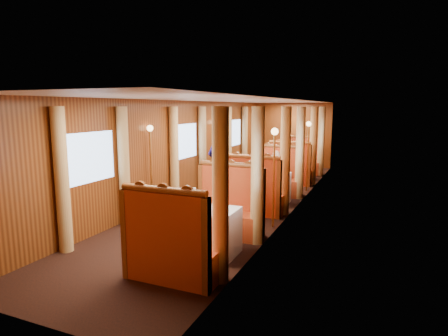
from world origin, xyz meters
The scene contains 49 objects.
floor centered at (0.00, 0.00, 0.00)m, with size 3.00×12.00×0.01m, color black, non-canonical shape.
ceiling centered at (0.00, 0.00, 2.50)m, with size 3.00×12.00×0.01m, color silver, non-canonical shape.
wall_far centered at (0.00, 6.00, 1.25)m, with size 3.00×2.50×0.01m, color brown, non-canonical shape.
wall_near centered at (0.00, -6.00, 1.25)m, with size 3.00×2.50×0.01m, color brown, non-canonical shape.
wall_left centered at (-1.50, 0.00, 1.25)m, with size 12.00×2.50×0.01m, color brown, non-canonical shape.
wall_right centered at (1.50, 0.00, 1.25)m, with size 12.00×2.50×0.01m, color brown, non-canonical shape.
doorway_far centered at (0.00, 5.97, 1.00)m, with size 0.80×0.04×2.00m, color brown.
table_near centered at (0.75, -3.50, 0.38)m, with size 1.05×0.72×0.75m, color white.
banquette_near_fwd centered at (0.75, -4.51, 0.42)m, with size 1.30×0.55×1.34m.
banquette_near_aft centered at (0.75, -2.49, 0.42)m, with size 1.30×0.55×1.34m.
table_mid centered at (0.75, 0.00, 0.38)m, with size 1.05×0.72×0.75m, color white.
banquette_mid_fwd centered at (0.75, -1.01, 0.42)m, with size 1.30×0.55×1.34m.
banquette_mid_aft centered at (0.75, 1.01, 0.42)m, with size 1.30×0.55×1.34m.
table_far centered at (0.75, 3.50, 0.38)m, with size 1.05×0.72×0.75m, color white.
banquette_far_fwd centered at (0.75, 2.49, 0.42)m, with size 1.30×0.55×1.34m.
banquette_far_aft centered at (0.75, 4.51, 0.42)m, with size 1.30×0.55×1.34m.
tea_tray centered at (0.68, -3.55, 0.76)m, with size 0.34×0.26×0.01m, color silver.
teapot_left centered at (0.59, -3.56, 0.82)m, with size 0.17×0.12×0.13m, color silver, non-canonical shape.
teapot_right centered at (0.72, -3.64, 0.81)m, with size 0.15×0.11×0.12m, color silver, non-canonical shape.
teapot_back centered at (0.65, -3.47, 0.82)m, with size 0.17×0.13×0.14m, color silver, non-canonical shape.
fruit_plate centered at (1.07, -3.60, 0.77)m, with size 0.20×0.20×0.05m.
cup_inboard centered at (0.40, -3.35, 0.86)m, with size 0.08×0.08×0.26m.
cup_outboard centered at (0.47, -3.27, 0.86)m, with size 0.08×0.08×0.26m.
rose_vase_mid centered at (0.76, -0.01, 0.93)m, with size 0.06×0.06×0.36m.
rose_vase_far centered at (0.76, 3.50, 0.93)m, with size 0.06×0.06×0.36m.
window_left_near centered at (-1.49, -3.50, 1.45)m, with size 1.20×0.90×0.01m, color #8BADD9, non-canonical shape.
curtain_left_near_a centered at (-1.38, -4.28, 1.18)m, with size 0.22×0.22×2.35m, color tan.
curtain_left_near_b centered at (-1.38, -2.72, 1.18)m, with size 0.22×0.22×2.35m, color tan.
window_right_near centered at (1.49, -3.50, 1.45)m, with size 1.20×0.90×0.01m, color #8BADD9, non-canonical shape.
curtain_right_near_a centered at (1.38, -4.28, 1.18)m, with size 0.22×0.22×2.35m, color tan.
curtain_right_near_b centered at (1.38, -2.72, 1.18)m, with size 0.22×0.22×2.35m, color tan.
window_left_mid centered at (-1.49, 0.00, 1.45)m, with size 1.20×0.90×0.01m, color #8BADD9, non-canonical shape.
curtain_left_mid_a centered at (-1.38, -0.78, 1.18)m, with size 0.22×0.22×2.35m, color tan.
curtain_left_mid_b centered at (-1.38, 0.78, 1.18)m, with size 0.22×0.22×2.35m, color tan.
window_right_mid centered at (1.49, 0.00, 1.45)m, with size 1.20×0.90×0.01m, color #8BADD9, non-canonical shape.
curtain_right_mid_a centered at (1.38, -0.78, 1.18)m, with size 0.22×0.22×2.35m, color tan.
curtain_right_mid_b centered at (1.38, 0.78, 1.18)m, with size 0.22×0.22×2.35m, color tan.
window_left_far centered at (-1.49, 3.50, 1.45)m, with size 1.20×0.90×0.01m, color #8BADD9, non-canonical shape.
curtain_left_far_a centered at (-1.38, 2.72, 1.18)m, with size 0.22×0.22×2.35m, color tan.
curtain_left_far_b centered at (-1.38, 4.28, 1.18)m, with size 0.22×0.22×2.35m, color tan.
window_right_far centered at (1.49, 3.50, 1.45)m, with size 1.20×0.90×0.01m, color #8BADD9, non-canonical shape.
curtain_right_far_a centered at (1.38, 2.72, 1.18)m, with size 0.22×0.22×2.35m, color tan.
curtain_right_far_b centered at (1.38, 4.28, 1.18)m, with size 0.22×0.22×2.35m, color tan.
sconce_left_fore centered at (-1.40, -1.75, 1.38)m, with size 0.14×0.14×1.95m.
sconce_right_fore centered at (1.40, -1.75, 1.38)m, with size 0.14×0.14×1.95m.
sconce_left_aft centered at (-1.40, 1.75, 1.38)m, with size 0.14×0.14×1.95m.
sconce_right_aft centered at (1.40, 1.75, 1.38)m, with size 0.14×0.14×1.95m.
steward centered at (-0.87, 0.64, 0.91)m, with size 0.66×0.43×1.82m, color navy.
passenger centered at (0.75, 0.79, 0.74)m, with size 0.40×0.44×0.76m.
Camera 1 is at (3.29, -8.65, 2.34)m, focal length 30.00 mm.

